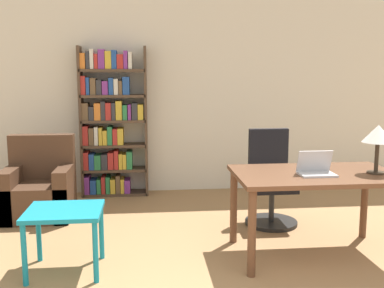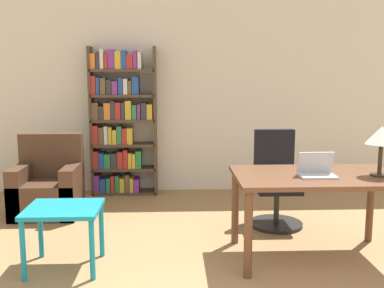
# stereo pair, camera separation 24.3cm
# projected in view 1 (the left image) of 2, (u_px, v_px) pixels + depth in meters

# --- Properties ---
(wall_back) EXTENTS (8.00, 0.06, 2.70)m
(wall_back) POSITION_uv_depth(u_px,v_px,m) (196.00, 96.00, 6.35)
(wall_back) COLOR beige
(wall_back) RESTS_ON ground_plane
(desk) EXTENTS (1.47, 0.89, 0.78)m
(desk) POSITION_uv_depth(u_px,v_px,m) (316.00, 184.00, 4.08)
(desk) COLOR brown
(desk) RESTS_ON ground_plane
(laptop) EXTENTS (0.31, 0.21, 0.21)m
(laptop) POSITION_uv_depth(u_px,v_px,m) (316.00, 169.00, 3.97)
(laptop) COLOR #B2B2B7
(laptop) RESTS_ON desk
(table_lamp) EXTENTS (0.27, 0.27, 0.44)m
(table_lamp) POSITION_uv_depth(u_px,v_px,m) (378.00, 135.00, 3.98)
(table_lamp) COLOR #2D2319
(table_lamp) RESTS_ON desk
(office_chair) EXTENTS (0.58, 0.58, 1.05)m
(office_chair) POSITION_uv_depth(u_px,v_px,m) (270.00, 183.00, 5.02)
(office_chair) COLOR black
(office_chair) RESTS_ON ground_plane
(side_table_blue) EXTENTS (0.62, 0.55, 0.55)m
(side_table_blue) POSITION_uv_depth(u_px,v_px,m) (64.00, 219.00, 3.76)
(side_table_blue) COLOR teal
(side_table_blue) RESTS_ON ground_plane
(armchair) EXTENTS (0.76, 0.68, 0.95)m
(armchair) POSITION_uv_depth(u_px,v_px,m) (40.00, 191.00, 5.26)
(armchair) COLOR #472D1E
(armchair) RESTS_ON ground_plane
(bookshelf) EXTENTS (0.90, 0.28, 2.03)m
(bookshelf) POSITION_uv_depth(u_px,v_px,m) (110.00, 124.00, 6.10)
(bookshelf) COLOR #4C3828
(bookshelf) RESTS_ON ground_plane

